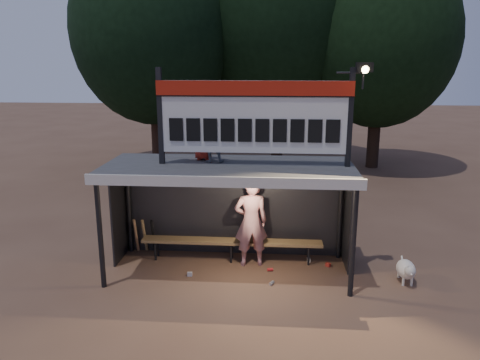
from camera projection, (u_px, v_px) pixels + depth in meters
name	position (u px, v px, depth m)	size (l,w,h in m)	color
ground	(229.00, 271.00, 9.94)	(80.00, 80.00, 0.00)	brown
player	(251.00, 222.00, 10.02)	(0.72, 0.47, 1.98)	silver
child_a	(212.00, 137.00, 9.49)	(0.49, 0.38, 1.02)	slate
child_b	(203.00, 137.00, 9.70)	(0.47, 0.31, 0.96)	#A62619
dugout_shelter	(230.00, 184.00, 9.72)	(5.10, 2.08, 2.32)	#373739
scoreboard_assembly	(257.00, 115.00, 9.07)	(4.10, 0.27, 1.99)	black
bench	(232.00, 242.00, 10.37)	(4.00, 0.35, 0.48)	olive
tree_left	(153.00, 30.00, 18.54)	(6.46, 6.46, 9.27)	#311E16
tree_mid	(279.00, 16.00, 19.46)	(7.22, 7.22, 10.36)	#321E16
tree_right	(381.00, 39.00, 18.44)	(6.08, 6.08, 8.72)	black
dog	(406.00, 270.00, 9.36)	(0.36, 0.81, 0.49)	white
bats	(145.00, 235.00, 10.78)	(0.47, 0.33, 0.84)	#A2734B
litter	(275.00, 270.00, 9.90)	(3.03, 1.29, 0.08)	#AB261D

